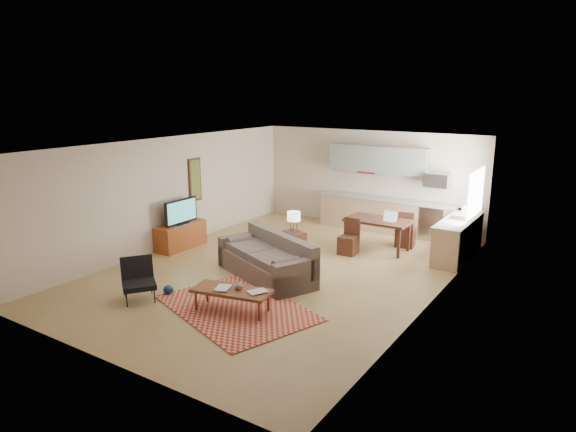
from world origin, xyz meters
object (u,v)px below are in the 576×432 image
Objects in this scene: armchair at (139,280)px; dining_table at (378,235)px; tv_credenza at (181,236)px; sofa at (266,257)px; coffee_table at (232,300)px; console_table at (294,245)px.

armchair is 5.78m from dining_table.
tv_credenza is 4.80m from dining_table.
sofa is 1.79m from coffee_table.
dining_table is at bearing 68.66° from console_table.
dining_table is (2.46, 5.22, -0.00)m from armchair.
coffee_table is 1.05× the size of tv_credenza.
tv_credenza reaches higher than coffee_table.
coffee_table is 0.91× the size of dining_table.
armchair reaches higher than console_table.
coffee_table is at bearing -36.60° from armchair.
sofa is 1.82× the size of coffee_table.
dining_table is (4.13, 2.44, 0.08)m from tv_credenza.
sofa is 1.66× the size of dining_table.
sofa is at bearing 94.05° from coffee_table.
console_table is at bearing 90.50° from coffee_table.
dining_table is at bearing 91.40° from sofa.
tv_credenza is (-2.93, 0.54, -0.13)m from sofa.
armchair is 1.26× the size of console_table.
console_table reaches higher than tv_credenza.
console_table is at bearing -131.36° from dining_table.
tv_credenza is 2.87m from console_table.
console_table is (-0.19, 1.39, -0.13)m from sofa.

